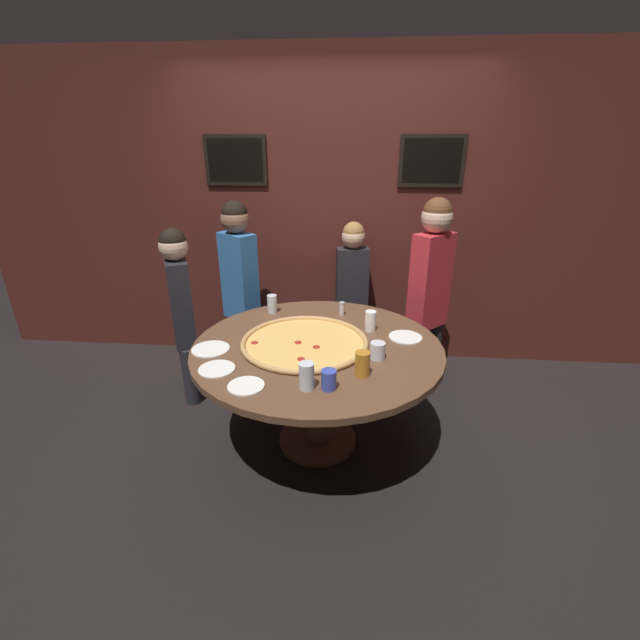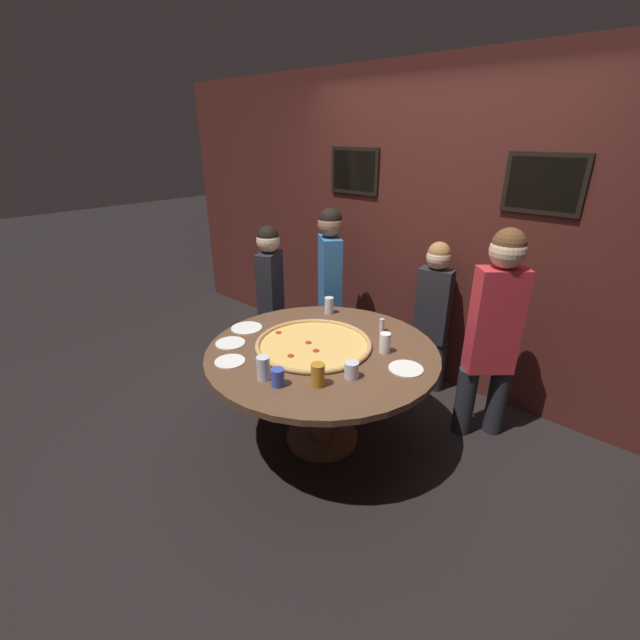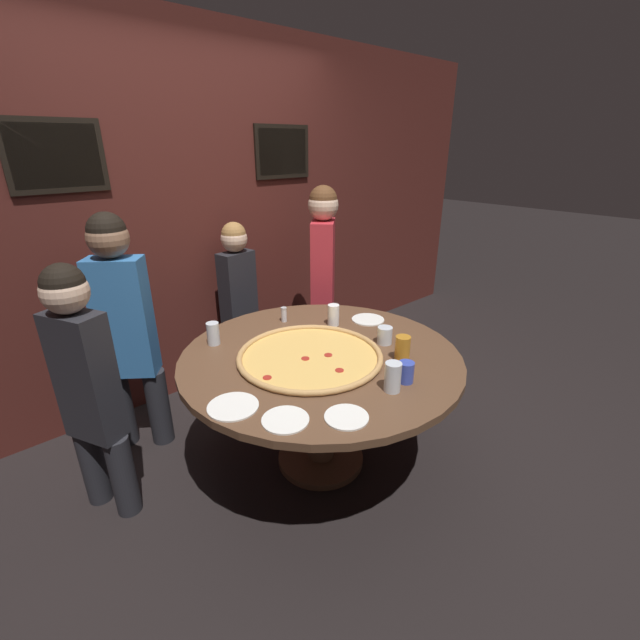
% 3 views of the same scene
% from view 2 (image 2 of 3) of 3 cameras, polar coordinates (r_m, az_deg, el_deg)
% --- Properties ---
extents(ground_plane, '(24.00, 24.00, 0.00)m').
position_cam_2_polar(ground_plane, '(3.27, 0.27, -15.52)').
color(ground_plane, black).
extents(back_wall, '(6.40, 0.08, 2.60)m').
position_cam_2_polar(back_wall, '(3.75, 14.68, 11.26)').
color(back_wall, '#4C1E19').
rests_on(back_wall, ground_plane).
extents(dining_table, '(1.55, 1.55, 0.74)m').
position_cam_2_polar(dining_table, '(2.92, 0.30, -6.27)').
color(dining_table, brown).
rests_on(dining_table, ground_plane).
extents(giant_pizza, '(0.79, 0.79, 0.03)m').
position_cam_2_polar(giant_pizza, '(2.90, -0.90, -3.23)').
color(giant_pizza, '#EAB75B').
rests_on(giant_pizza, dining_table).
extents(drink_cup_far_left, '(0.09, 0.09, 0.10)m').
position_cam_2_polar(drink_cup_far_left, '(2.53, 4.22, -6.65)').
color(drink_cup_far_left, silver).
rests_on(drink_cup_far_left, dining_table).
extents(drink_cup_near_left, '(0.08, 0.08, 0.14)m').
position_cam_2_polar(drink_cup_near_left, '(2.44, -0.28, -7.33)').
color(drink_cup_near_left, '#BC7A23').
rests_on(drink_cup_near_left, dining_table).
extents(drink_cup_beside_pizza, '(0.07, 0.07, 0.14)m').
position_cam_2_polar(drink_cup_beside_pizza, '(2.82, 8.65, -3.04)').
color(drink_cup_beside_pizza, white).
rests_on(drink_cup_beside_pizza, dining_table).
extents(drink_cup_near_right, '(0.08, 0.08, 0.11)m').
position_cam_2_polar(drink_cup_near_right, '(2.46, -5.66, -7.61)').
color(drink_cup_near_right, '#384CB7').
rests_on(drink_cup_near_right, dining_table).
extents(drink_cup_front_edge, '(0.07, 0.07, 0.13)m').
position_cam_2_polar(drink_cup_front_edge, '(3.40, 1.21, 1.97)').
color(drink_cup_front_edge, silver).
rests_on(drink_cup_front_edge, dining_table).
extents(drink_cup_by_shaker, '(0.08, 0.08, 0.15)m').
position_cam_2_polar(drink_cup_by_shaker, '(2.52, -7.56, -6.38)').
color(drink_cup_by_shaker, silver).
rests_on(drink_cup_by_shaker, dining_table).
extents(white_plate_near_front, '(0.19, 0.19, 0.01)m').
position_cam_2_polar(white_plate_near_front, '(2.76, -11.93, -5.41)').
color(white_plate_near_front, white).
rests_on(white_plate_near_front, dining_table).
extents(white_plate_far_back, '(0.23, 0.23, 0.01)m').
position_cam_2_polar(white_plate_far_back, '(3.20, -9.75, -1.05)').
color(white_plate_far_back, white).
rests_on(white_plate_far_back, dining_table).
extents(white_plate_right_side, '(0.21, 0.21, 0.01)m').
position_cam_2_polar(white_plate_right_side, '(2.68, 11.38, -6.37)').
color(white_plate_right_side, white).
rests_on(white_plate_right_side, dining_table).
extents(white_plate_beside_cup, '(0.20, 0.20, 0.01)m').
position_cam_2_polar(white_plate_beside_cup, '(2.99, -11.87, -3.03)').
color(white_plate_beside_cup, white).
rests_on(white_plate_beside_cup, dining_table).
extents(condiment_shaker, '(0.04, 0.04, 0.10)m').
position_cam_2_polar(condiment_shaker, '(3.12, 8.24, -0.67)').
color(condiment_shaker, silver).
rests_on(condiment_shaker, dining_table).
extents(diner_side_right, '(0.34, 0.19, 1.29)m').
position_cam_2_polar(diner_side_right, '(3.64, 14.81, 1.44)').
color(diner_side_right, '#232328').
rests_on(diner_side_right, ground_plane).
extents(diner_far_right, '(0.37, 0.36, 1.53)m').
position_cam_2_polar(diner_far_right, '(3.12, 22.23, -0.69)').
color(diner_far_right, '#232328').
rests_on(diner_far_right, ground_plane).
extents(diner_side_left, '(0.37, 0.33, 1.48)m').
position_cam_2_polar(diner_side_left, '(3.90, 1.31, 5.40)').
color(diner_side_left, '#232328').
rests_on(diner_side_left, ground_plane).
extents(diner_far_left, '(0.25, 0.36, 1.35)m').
position_cam_2_polar(diner_far_left, '(3.86, -6.62, 3.85)').
color(diner_far_left, '#232328').
rests_on(diner_far_left, ground_plane).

